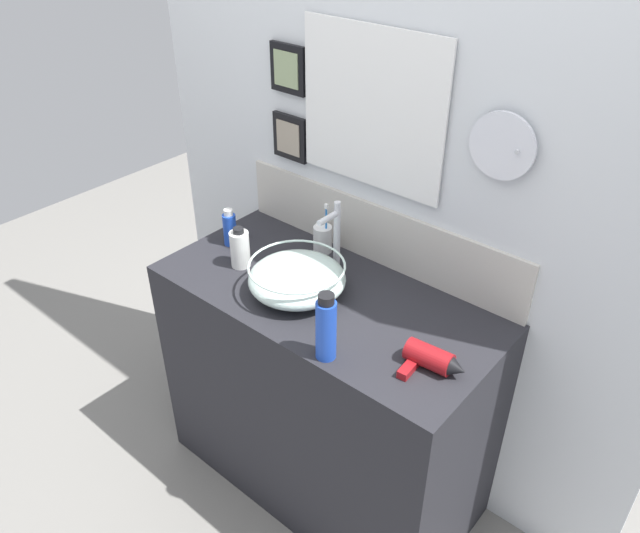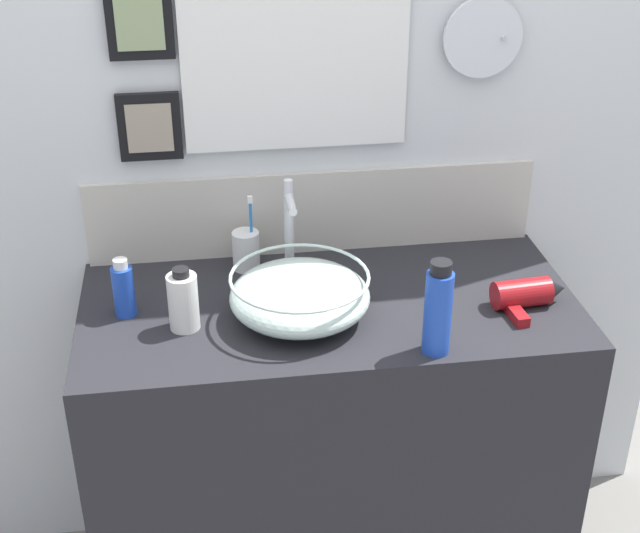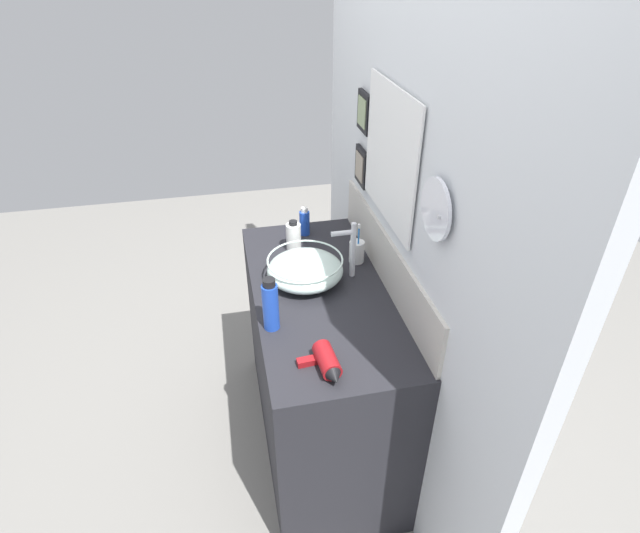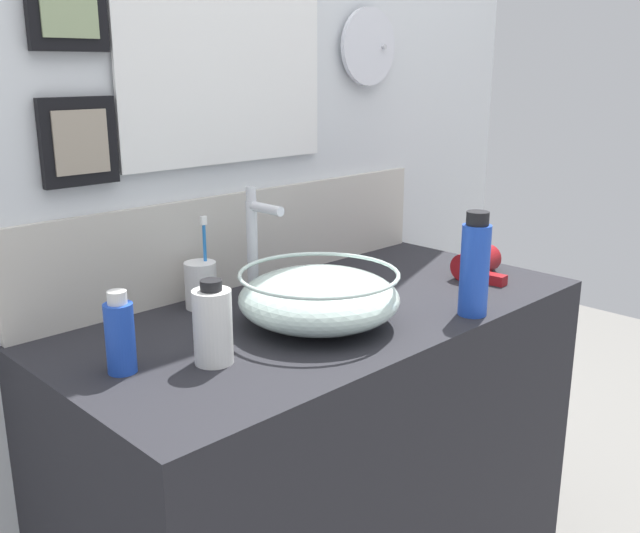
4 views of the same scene
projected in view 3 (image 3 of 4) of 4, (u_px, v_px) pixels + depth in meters
ground_plane at (321, 432)px, 2.56m from camera, size 6.00×6.00×0.00m
vanity_counter at (321, 368)px, 2.31m from camera, size 1.17×0.56×0.90m
back_panel at (398, 221)px, 1.96m from camera, size 2.04×0.10×2.38m
glass_bowl_sink at (305, 269)px, 2.08m from camera, size 0.32×0.32×0.11m
faucet at (351, 247)px, 2.07m from camera, size 0.02×0.11×0.25m
hair_drier at (327, 363)px, 1.66m from camera, size 0.18×0.14×0.07m
toothbrush_cup at (357, 251)px, 2.22m from camera, size 0.07×0.07×0.20m
shampoo_bottle at (294, 237)px, 2.29m from camera, size 0.07×0.07×0.15m
spray_bottle at (305, 222)px, 2.41m from camera, size 0.05×0.05×0.14m
lotion_bottle at (271, 305)px, 1.81m from camera, size 0.06×0.06×0.22m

